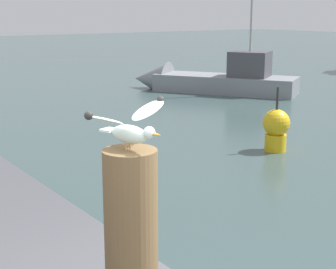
{
  "coord_description": "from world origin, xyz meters",
  "views": [
    {
      "loc": [
        1.53,
        -1.79,
        2.82
      ],
      "look_at": [
        -0.8,
        -0.13,
        2.15
      ],
      "focal_mm": 56.55,
      "sensor_mm": 36.0,
      "label": 1
    }
  ],
  "objects_px": {
    "mooring_post": "(131,227)",
    "seagull": "(130,127)",
    "boat_grey": "(206,79)",
    "channel_buoy": "(276,128)"
  },
  "relations": [
    {
      "from": "mooring_post",
      "to": "channel_buoy",
      "type": "height_order",
      "value": "mooring_post"
    },
    {
      "from": "boat_grey",
      "to": "mooring_post",
      "type": "bearing_deg",
      "value": -41.04
    },
    {
      "from": "mooring_post",
      "to": "boat_grey",
      "type": "height_order",
      "value": "boat_grey"
    },
    {
      "from": "mooring_post",
      "to": "seagull",
      "type": "height_order",
      "value": "seagull"
    },
    {
      "from": "mooring_post",
      "to": "channel_buoy",
      "type": "bearing_deg",
      "value": 127.39
    },
    {
      "from": "seagull",
      "to": "boat_grey",
      "type": "relative_size",
      "value": 0.1
    },
    {
      "from": "mooring_post",
      "to": "channel_buoy",
      "type": "distance_m",
      "value": 8.31
    },
    {
      "from": "channel_buoy",
      "to": "mooring_post",
      "type": "bearing_deg",
      "value": -52.61
    },
    {
      "from": "mooring_post",
      "to": "seagull",
      "type": "relative_size",
      "value": 1.45
    },
    {
      "from": "mooring_post",
      "to": "seagull",
      "type": "bearing_deg",
      "value": 18.31
    }
  ]
}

